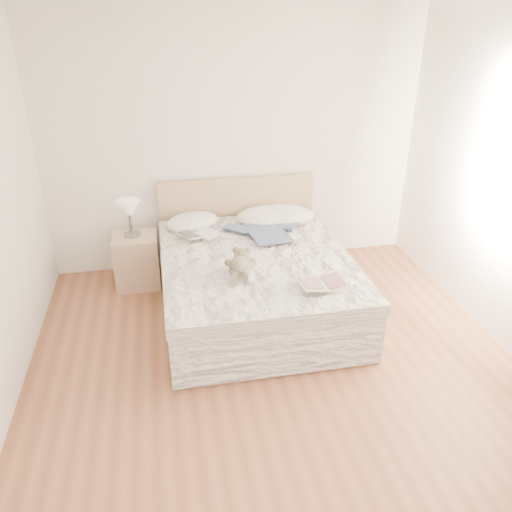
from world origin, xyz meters
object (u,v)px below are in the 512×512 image
object	(u,v)px
bed	(254,279)
childrens_book	(322,283)
nightstand	(137,261)
table_lamp	(129,211)
photo_book	(199,235)
teddy_bear	(240,272)

from	to	relation	value
bed	childrens_book	xyz separation A→B (m)	(0.42, -0.75, 0.32)
bed	nightstand	xyz separation A→B (m)	(-1.12, 0.66, -0.03)
bed	table_lamp	distance (m)	1.43
nightstand	table_lamp	world-z (taller)	table_lamp
photo_book	teddy_bear	world-z (taller)	teddy_bear
nightstand	teddy_bear	size ratio (longest dim) A/B	1.72
bed	photo_book	bearing A→B (deg)	140.16
table_lamp	photo_book	xyz separation A→B (m)	(0.65, -0.28, -0.20)
bed	nightstand	bearing A→B (deg)	149.44
photo_book	teddy_bear	distance (m)	0.92
nightstand	teddy_bear	world-z (taller)	teddy_bear
teddy_bear	bed	bearing A→B (deg)	75.63
bed	childrens_book	size ratio (longest dim) A/B	5.44
photo_book	nightstand	bearing A→B (deg)	122.77
photo_book	childrens_book	xyz separation A→B (m)	(0.90, -1.16, 0.00)
nightstand	table_lamp	xyz separation A→B (m)	(-0.02, 0.03, 0.55)
teddy_bear	childrens_book	bearing A→B (deg)	-13.79
childrens_book	teddy_bear	size ratio (longest dim) A/B	1.21
bed	teddy_bear	bearing A→B (deg)	-114.38
childrens_book	teddy_bear	distance (m)	0.69
table_lamp	teddy_bear	world-z (taller)	table_lamp
bed	childrens_book	bearing A→B (deg)	-60.96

